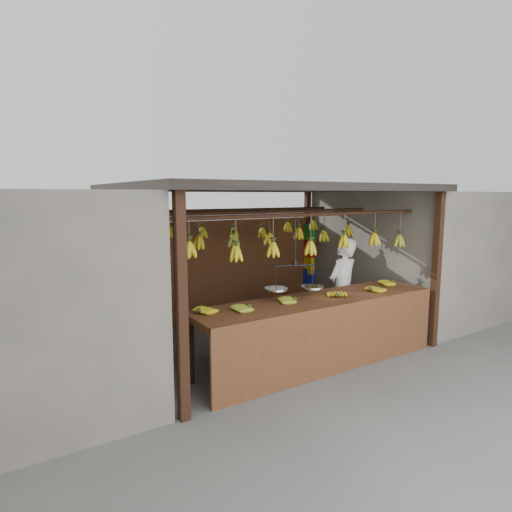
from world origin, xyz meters
TOP-DOWN VIEW (x-y plane):
  - ground at (0.00, 0.00)m, footprint 80.00×80.00m
  - stall at (0.00, 0.33)m, footprint 4.30×3.30m
  - neighbor_right at (3.60, 0.00)m, footprint 3.00×3.00m
  - counter at (0.08, -1.23)m, footprint 3.56×0.81m
  - hanging_bananas at (0.00, -0.02)m, footprint 3.61×2.22m
  - balance_scale at (-0.23, -1.00)m, footprint 0.75×0.45m
  - vendor at (1.00, -0.60)m, footprint 0.66×0.51m
  - bag_bundles at (1.94, 1.35)m, footprint 0.08×0.26m

SIDE VIEW (x-z plane):
  - ground at x=0.00m, z-range 0.00..0.00m
  - counter at x=0.08m, z-range 0.23..1.19m
  - vendor at x=1.00m, z-range 0.00..1.61m
  - bag_bundles at x=1.94m, z-range 0.40..1.65m
  - balance_scale at x=-0.23m, z-range 0.63..1.58m
  - neighbor_right at x=3.60m, z-range 0.00..2.30m
  - hanging_bananas at x=0.00m, z-range 1.42..1.82m
  - stall at x=0.00m, z-range 0.77..3.17m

